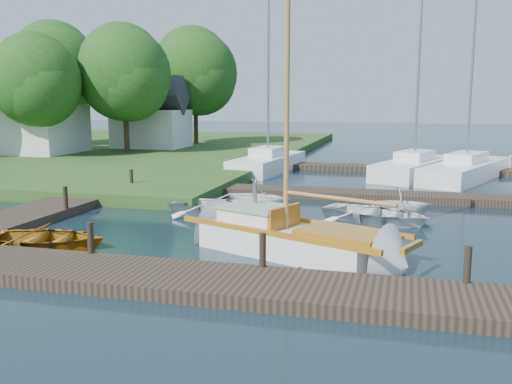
% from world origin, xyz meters
% --- Properties ---
extents(ground, '(160.00, 160.00, 0.00)m').
position_xyz_m(ground, '(0.00, 0.00, 0.00)').
color(ground, black).
rests_on(ground, ground).
extents(near_dock, '(18.00, 2.20, 0.30)m').
position_xyz_m(near_dock, '(0.00, -6.00, 0.15)').
color(near_dock, black).
rests_on(near_dock, ground).
extents(left_dock, '(2.20, 18.00, 0.30)m').
position_xyz_m(left_dock, '(-8.00, 2.00, 0.15)').
color(left_dock, black).
rests_on(left_dock, ground).
extents(far_dock, '(14.00, 1.60, 0.30)m').
position_xyz_m(far_dock, '(2.00, 6.50, 0.15)').
color(far_dock, black).
rests_on(far_dock, ground).
extents(pontoon, '(30.00, 1.60, 0.30)m').
position_xyz_m(pontoon, '(10.00, 16.00, 0.15)').
color(pontoon, black).
rests_on(pontoon, ground).
extents(mooring_post_1, '(0.16, 0.16, 0.80)m').
position_xyz_m(mooring_post_1, '(-3.00, -5.00, 0.70)').
color(mooring_post_1, black).
rests_on(mooring_post_1, near_dock).
extents(mooring_post_2, '(0.16, 0.16, 0.80)m').
position_xyz_m(mooring_post_2, '(1.50, -5.00, 0.70)').
color(mooring_post_2, black).
rests_on(mooring_post_2, near_dock).
extents(mooring_post_3, '(0.16, 0.16, 0.80)m').
position_xyz_m(mooring_post_3, '(6.00, -5.00, 0.70)').
color(mooring_post_3, black).
rests_on(mooring_post_3, near_dock).
extents(mooring_post_4, '(0.16, 0.16, 0.80)m').
position_xyz_m(mooring_post_4, '(-7.00, 0.00, 0.70)').
color(mooring_post_4, black).
rests_on(mooring_post_4, left_dock).
extents(mooring_post_5, '(0.16, 0.16, 0.80)m').
position_xyz_m(mooring_post_5, '(-7.00, 5.00, 0.70)').
color(mooring_post_5, black).
rests_on(mooring_post_5, left_dock).
extents(sailboat, '(7.35, 4.57, 9.83)m').
position_xyz_m(sailboat, '(1.87, -2.72, 0.34)').
color(sailboat, white).
rests_on(sailboat, ground).
extents(dinghy, '(3.96, 3.08, 0.75)m').
position_xyz_m(dinghy, '(-5.22, -3.90, 0.38)').
color(dinghy, '#8C5011').
rests_on(dinghy, ground).
extents(tender_a, '(4.20, 3.21, 0.81)m').
position_xyz_m(tender_a, '(-1.74, 1.78, 0.41)').
color(tender_a, white).
rests_on(tender_a, ground).
extents(tender_b, '(2.99, 2.72, 1.36)m').
position_xyz_m(tender_b, '(-0.63, 2.68, 0.68)').
color(tender_b, white).
rests_on(tender_b, ground).
extents(tender_c, '(4.47, 3.87, 0.78)m').
position_xyz_m(tender_c, '(3.70, 1.98, 0.39)').
color(tender_c, white).
rests_on(tender_c, ground).
extents(tender_d, '(2.27, 1.97, 1.17)m').
position_xyz_m(tender_d, '(4.54, 3.17, 0.59)').
color(tender_d, white).
rests_on(tender_d, ground).
extents(marina_boat_0, '(3.06, 7.51, 10.60)m').
position_xyz_m(marina_boat_0, '(-3.06, 14.08, 0.57)').
color(marina_boat_0, white).
rests_on(marina_boat_0, ground).
extents(marina_boat_2, '(4.61, 7.60, 10.26)m').
position_xyz_m(marina_boat_2, '(5.03, 13.94, 0.57)').
color(marina_boat_2, white).
rests_on(marina_boat_2, ground).
extents(marina_boat_3, '(5.22, 8.56, 12.55)m').
position_xyz_m(marina_boat_3, '(7.60, 13.56, 0.58)').
color(marina_boat_3, white).
rests_on(marina_boat_3, ground).
extents(house_a, '(6.30, 5.00, 6.29)m').
position_xyz_m(house_a, '(-20.00, 16.00, 2.96)').
color(house_a, white).
rests_on(house_a, shore).
extents(house_c, '(5.25, 4.00, 5.28)m').
position_xyz_m(house_c, '(-14.00, 22.00, 2.58)').
color(house_c, white).
rests_on(house_c, shore).
extents(tree_2, '(5.83, 5.75, 7.82)m').
position_xyz_m(tree_2, '(-18.00, 14.05, 5.25)').
color(tree_2, '#332114').
rests_on(tree_2, shore).
extents(tree_3, '(6.41, 6.38, 8.74)m').
position_xyz_m(tree_3, '(-14.00, 18.05, 5.81)').
color(tree_3, '#332114').
rests_on(tree_3, shore).
extents(tree_4, '(7.01, 7.01, 9.66)m').
position_xyz_m(tree_4, '(-22.00, 22.05, 6.37)').
color(tree_4, '#332114').
rests_on(tree_4, shore).
extents(tree_7, '(6.83, 6.83, 9.38)m').
position_xyz_m(tree_7, '(-12.00, 26.05, 6.20)').
color(tree_7, '#332114').
rests_on(tree_7, shore).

